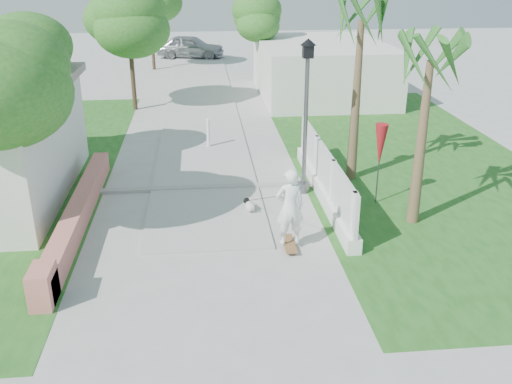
{
  "coord_description": "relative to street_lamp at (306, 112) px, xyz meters",
  "views": [
    {
      "loc": [
        -0.04,
        -9.91,
        6.46
      ],
      "look_at": [
        1.24,
        2.98,
        1.1
      ],
      "focal_mm": 40.0,
      "sensor_mm": 36.0,
      "label": 1
    }
  ],
  "objects": [
    {
      "name": "dog",
      "position": [
        -1.72,
        -1.33,
        -2.21
      ],
      "size": [
        0.4,
        0.55,
        0.4
      ],
      "rotation": [
        0.0,
        0.0,
        0.38
      ],
      "color": "silver",
      "rests_on": "ground"
    },
    {
      "name": "parked_car",
      "position": [
        -3.45,
        24.55,
        -1.66
      ],
      "size": [
        4.82,
        2.84,
        1.54
      ],
      "primitive_type": "imported",
      "rotation": [
        0.0,
        0.0,
        1.33
      ],
      "color": "#B0B2B8",
      "rests_on": "ground"
    },
    {
      "name": "path_strip",
      "position": [
        -2.9,
        14.5,
        -2.4
      ],
      "size": [
        3.2,
        36.0,
        0.06
      ],
      "primitive_type": "cube",
      "color": "#B7B7B2",
      "rests_on": "ground"
    },
    {
      "name": "palm_far",
      "position": [
        1.7,
        1.0,
        2.06
      ],
      "size": [
        1.8,
        1.8,
        5.3
      ],
      "color": "brown",
      "rests_on": "ground"
    },
    {
      "name": "palm_near",
      "position": [
        2.5,
        -2.3,
        1.53
      ],
      "size": [
        1.8,
        1.8,
        4.7
      ],
      "color": "brown",
      "rests_on": "ground"
    },
    {
      "name": "ground",
      "position": [
        -2.9,
        -5.5,
        -2.43
      ],
      "size": [
        90.0,
        90.0,
        0.0
      ],
      "primitive_type": "plane",
      "color": "#B7B7B2",
      "rests_on": "ground"
    },
    {
      "name": "tree_path_right",
      "position": [
        0.32,
        14.48,
        1.07
      ],
      "size": [
        3.0,
        3.0,
        4.79
      ],
      "color": "#4C3826",
      "rests_on": "ground"
    },
    {
      "name": "tree_left_mid",
      "position": [
        -8.38,
        2.98,
        1.07
      ],
      "size": [
        3.2,
        3.2,
        4.85
      ],
      "color": "#4C3826",
      "rests_on": "ground"
    },
    {
      "name": "grass_right",
      "position": [
        4.1,
        2.5,
        -2.42
      ],
      "size": [
        8.0,
        20.0,
        0.01
      ],
      "primitive_type": "cube",
      "color": "#21561B",
      "rests_on": "ground"
    },
    {
      "name": "building_right",
      "position": [
        3.1,
        12.5,
        -1.13
      ],
      "size": [
        6.0,
        8.0,
        2.6
      ],
      "primitive_type": "cube",
      "color": "silver",
      "rests_on": "ground"
    },
    {
      "name": "street_lamp",
      "position": [
        0.0,
        0.0,
        0.0
      ],
      "size": [
        0.44,
        0.44,
        4.44
      ],
      "color": "#59595E",
      "rests_on": "ground"
    },
    {
      "name": "pink_wall",
      "position": [
        -6.2,
        -1.95,
        -2.11
      ],
      "size": [
        0.45,
        8.2,
        0.8
      ],
      "color": "#C97167",
      "rests_on": "ground"
    },
    {
      "name": "skateboarder",
      "position": [
        -1.29,
        -2.67,
        -1.53
      ],
      "size": [
        1.13,
        2.77,
        2.01
      ],
      "rotation": [
        0.0,
        0.0,
        3.26
      ],
      "color": "brown",
      "rests_on": "ground"
    },
    {
      "name": "tree_path_far",
      "position": [
        -5.68,
        20.48,
        1.39
      ],
      "size": [
        3.2,
        3.2,
        5.17
      ],
      "color": "#4C3826",
      "rests_on": "ground"
    },
    {
      "name": "bollard",
      "position": [
        -2.7,
        4.5,
        -1.84
      ],
      "size": [
        0.14,
        0.14,
        1.09
      ],
      "color": "white",
      "rests_on": "ground"
    },
    {
      "name": "tree_path_left",
      "position": [
        -5.88,
        10.48,
        1.39
      ],
      "size": [
        3.4,
        3.4,
        5.23
      ],
      "color": "#4C3826",
      "rests_on": "ground"
    },
    {
      "name": "curb",
      "position": [
        -2.9,
        0.5,
        -2.38
      ],
      "size": [
        6.5,
        0.25,
        0.1
      ],
      "primitive_type": "cube",
      "color": "#999993",
      "rests_on": "ground"
    },
    {
      "name": "patio_umbrella",
      "position": [
        1.9,
        -1.0,
        -0.74
      ],
      "size": [
        0.36,
        0.36,
        2.3
      ],
      "color": "#59595E",
      "rests_on": "ground"
    },
    {
      "name": "lattice_fence",
      "position": [
        0.5,
        -0.5,
        -1.88
      ],
      "size": [
        0.35,
        7.0,
        1.5
      ],
      "color": "white",
      "rests_on": "ground"
    }
  ]
}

